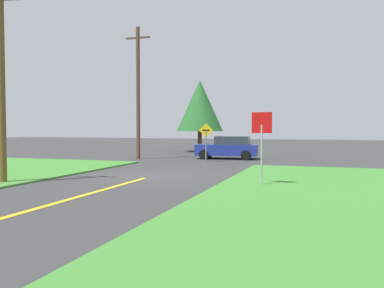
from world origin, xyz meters
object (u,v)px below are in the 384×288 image
(utility_pole_near, at_px, (1,81))
(utility_pole_mid, at_px, (138,92))
(direction_sign, at_px, (206,138))
(stop_sign, at_px, (262,134))
(car_approaching_junction, at_px, (228,148))
(oak_tree_left, at_px, (200,106))

(utility_pole_near, xyz_separation_m, utility_pole_mid, (-0.30, 12.83, 0.68))
(direction_sign, bearing_deg, utility_pole_near, -111.85)
(stop_sign, relative_size, direction_sign, 1.12)
(car_approaching_junction, xyz_separation_m, utility_pole_near, (-5.63, -15.21, 3.28))
(car_approaching_junction, relative_size, utility_pole_mid, 0.48)
(car_approaching_junction, relative_size, oak_tree_left, 0.67)
(utility_pole_mid, xyz_separation_m, direction_sign, (5.17, -0.69, -3.20))
(car_approaching_junction, height_order, utility_pole_near, utility_pole_near)
(car_approaching_junction, relative_size, utility_pole_near, 0.56)
(stop_sign, relative_size, oak_tree_left, 0.43)
(utility_pole_near, height_order, direction_sign, utility_pole_near)
(utility_pole_near, bearing_deg, utility_pole_mid, 91.34)
(car_approaching_junction, height_order, utility_pole_mid, utility_pole_mid)
(car_approaching_junction, distance_m, oak_tree_left, 9.33)
(utility_pole_near, xyz_separation_m, oak_tree_left, (1.19, 22.66, 0.17))
(direction_sign, height_order, oak_tree_left, oak_tree_left)
(car_approaching_junction, bearing_deg, stop_sign, 103.44)
(stop_sign, xyz_separation_m, utility_pole_mid, (-10.19, 10.31, 2.76))
(stop_sign, bearing_deg, direction_sign, -51.57)
(utility_pole_mid, height_order, oak_tree_left, utility_pole_mid)
(direction_sign, bearing_deg, stop_sign, -62.42)
(stop_sign, height_order, car_approaching_junction, stop_sign)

